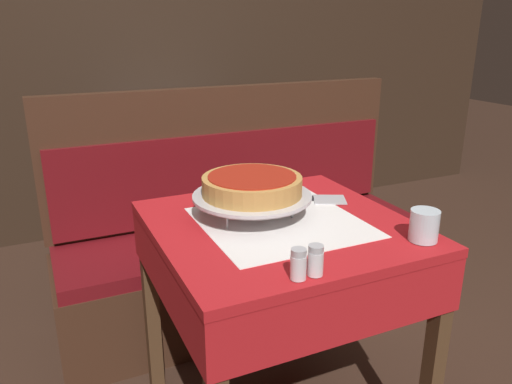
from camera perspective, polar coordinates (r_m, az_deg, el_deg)
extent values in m
cube|color=red|center=(1.58, 2.82, -3.99)|extent=(0.78, 0.78, 0.03)
cube|color=white|center=(1.57, 2.83, -3.45)|extent=(0.48, 0.48, 0.00)
cube|color=red|center=(1.62, 2.76, -7.20)|extent=(0.77, 0.77, 0.17)
cube|color=#4C331E|center=(1.71, 19.63, -18.14)|extent=(0.05, 0.05, 0.74)
cube|color=#4C331E|center=(1.95, -11.88, -12.48)|extent=(0.05, 0.05, 0.74)
cube|color=#4C331E|center=(2.18, 6.70, -8.60)|extent=(0.05, 0.05, 0.74)
cube|color=#194799|center=(3.07, -8.67, 7.14)|extent=(0.71, 0.71, 0.03)
cube|color=white|center=(3.07, -8.69, 7.43)|extent=(0.44, 0.44, 0.00)
cube|color=#194799|center=(3.09, -8.58, 5.33)|extent=(0.70, 0.70, 0.17)
cube|color=#4C331E|center=(2.81, -12.68, -2.47)|extent=(0.05, 0.05, 0.75)
cube|color=#4C331E|center=(2.99, -0.71, -0.68)|extent=(0.05, 0.05, 0.75)
cube|color=#4C331E|center=(3.40, -15.02, 1.10)|extent=(0.05, 0.05, 0.75)
cube|color=#4C331E|center=(3.55, -4.89, 2.43)|extent=(0.05, 0.05, 0.75)
cube|color=#3D2316|center=(2.46, -1.09, -9.80)|extent=(1.74, 0.50, 0.39)
cube|color=#600F14|center=(2.36, -1.13, -5.05)|extent=(1.71, 0.49, 0.06)
cube|color=#3D2316|center=(2.44, -3.24, 4.45)|extent=(1.74, 0.06, 0.64)
cube|color=#600F14|center=(2.42, -2.83, 2.02)|extent=(1.67, 0.02, 0.41)
cube|color=black|center=(3.43, -13.78, 15.44)|extent=(6.00, 0.04, 2.40)
cylinder|color=#ADADB2|center=(1.71, -2.22, -0.42)|extent=(0.01, 0.01, 0.06)
cylinder|color=#ADADB2|center=(1.51, -3.33, -3.21)|extent=(0.01, 0.01, 0.06)
cylinder|color=#ADADB2|center=(1.59, 4.18, -1.95)|extent=(0.01, 0.01, 0.06)
cylinder|color=#ADADB2|center=(1.59, -0.45, -0.92)|extent=(0.26, 0.26, 0.01)
cylinder|color=silver|center=(1.59, -0.45, -0.71)|extent=(0.37, 0.37, 0.01)
cylinder|color=silver|center=(1.59, -0.45, -0.44)|extent=(0.38, 0.38, 0.01)
cylinder|color=#C68E47|center=(1.58, -0.45, 0.74)|extent=(0.32, 0.32, 0.06)
cylinder|color=#A82314|center=(1.57, -0.46, 1.79)|extent=(0.28, 0.28, 0.01)
cube|color=#BCBCC1|center=(1.77, 8.39, -0.87)|extent=(0.14, 0.13, 0.00)
cube|color=black|center=(1.76, 4.10, -0.72)|extent=(0.15, 0.09, 0.01)
cylinder|color=silver|center=(1.50, 18.66, -3.64)|extent=(0.08, 0.08, 0.09)
cylinder|color=silver|center=(1.22, 4.85, -8.55)|extent=(0.04, 0.04, 0.06)
cylinder|color=#B7B7BC|center=(1.21, 4.90, -6.89)|extent=(0.04, 0.04, 0.02)
cylinder|color=silver|center=(1.25, 6.80, -8.10)|extent=(0.04, 0.04, 0.06)
cylinder|color=#B7B7BC|center=(1.23, 6.87, -6.45)|extent=(0.04, 0.04, 0.02)
cube|color=black|center=(3.05, -9.29, 7.63)|extent=(0.11, 0.11, 0.03)
cylinder|color=black|center=(3.03, -9.37, 9.10)|extent=(0.01, 0.01, 0.13)
cylinder|color=white|center=(3.07, -9.53, 8.92)|extent=(0.04, 0.04, 0.10)
cylinder|color=#99194C|center=(3.01, -9.80, 8.73)|extent=(0.04, 0.04, 0.10)
cylinder|color=red|center=(3.03, -8.74, 8.83)|extent=(0.04, 0.04, 0.10)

